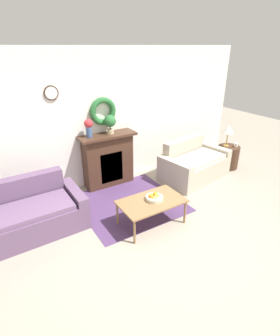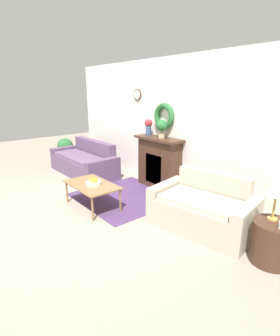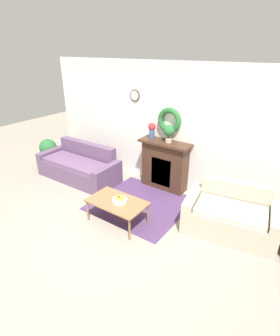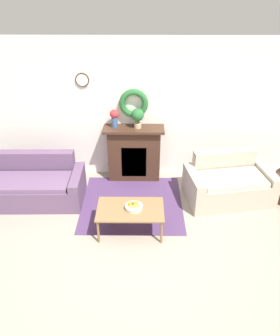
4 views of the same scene
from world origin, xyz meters
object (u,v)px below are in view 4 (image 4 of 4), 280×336
(coffee_table, at_px, (130,211))
(vase_on_mantel_left, at_px, (114,117))
(potted_plant_on_mantel, at_px, (138,116))
(couch_left, at_px, (27,185))
(loveseat_right, at_px, (228,184))
(fruit_bowl, at_px, (134,206))
(fireplace, at_px, (134,153))

(coffee_table, distance_m, vase_on_mantel_left, 1.90)
(coffee_table, height_order, vase_on_mantel_left, vase_on_mantel_left)
(vase_on_mantel_left, bearing_deg, potted_plant_on_mantel, -2.64)
(couch_left, relative_size, loveseat_right, 1.25)
(couch_left, distance_m, coffee_table, 2.10)
(coffee_table, bearing_deg, fruit_bowl, 3.53)
(fireplace, distance_m, couch_left, 2.09)
(vase_on_mantel_left, bearing_deg, couch_left, -153.59)
(vase_on_mantel_left, bearing_deg, loveseat_right, -18.82)
(loveseat_right, relative_size, coffee_table, 1.56)
(loveseat_right, height_order, potted_plant_on_mantel, potted_plant_on_mantel)
(couch_left, relative_size, coffee_table, 1.95)
(potted_plant_on_mantel, bearing_deg, fruit_bowl, -91.31)
(couch_left, height_order, vase_on_mantel_left, vase_on_mantel_left)
(fireplace, height_order, coffee_table, fireplace)
(loveseat_right, xyz_separation_m, vase_on_mantel_left, (-2.09, 0.71, 1.00))
(couch_left, bearing_deg, fruit_bowl, -24.65)
(loveseat_right, xyz_separation_m, potted_plant_on_mantel, (-1.66, 0.69, 1.03))
(loveseat_right, distance_m, fruit_bowl, 1.94)
(vase_on_mantel_left, bearing_deg, fruit_bowl, -76.36)
(coffee_table, bearing_deg, fireplace, 89.40)
(fireplace, xyz_separation_m, potted_plant_on_mantel, (0.08, -0.01, 0.78))
(loveseat_right, height_order, fruit_bowl, loveseat_right)
(potted_plant_on_mantel, bearing_deg, fireplace, 169.06)
(couch_left, bearing_deg, potted_plant_on_mantel, 19.70)
(couch_left, xyz_separation_m, potted_plant_on_mantel, (2.00, 0.76, 1.04))
(fruit_bowl, bearing_deg, coffee_table, -176.47)
(fireplace, bearing_deg, vase_on_mantel_left, 179.12)
(coffee_table, distance_m, potted_plant_on_mantel, 1.87)
(couch_left, distance_m, fruit_bowl, 2.15)
(loveseat_right, bearing_deg, fruit_bowl, -160.97)
(fireplace, xyz_separation_m, couch_left, (-1.92, -0.77, -0.27))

